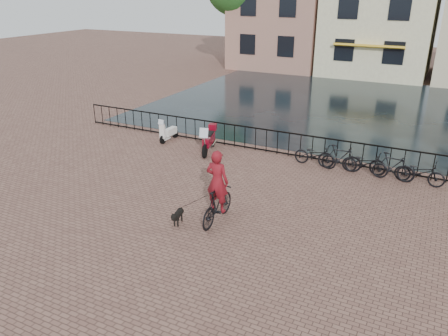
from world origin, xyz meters
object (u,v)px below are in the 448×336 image
at_px(cyclist, 217,191).
at_px(dog, 178,216).
at_px(scooter, 169,128).
at_px(motorcycle, 209,137).

relative_size(cyclist, dog, 3.50).
bearing_deg(scooter, dog, -53.23).
height_order(cyclist, motorcycle, cyclist).
xyz_separation_m(dog, scooter, (-4.48, 6.32, 0.34)).
bearing_deg(dog, cyclist, 21.87).
distance_m(dog, motorcycle, 6.21).
bearing_deg(cyclist, dog, 32.61).
height_order(cyclist, scooter, cyclist).
relative_size(cyclist, scooter, 2.11).
relative_size(dog, scooter, 0.60).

